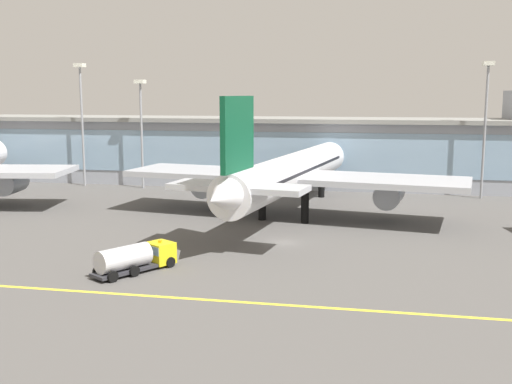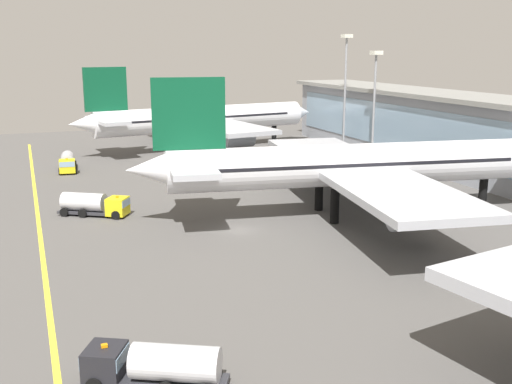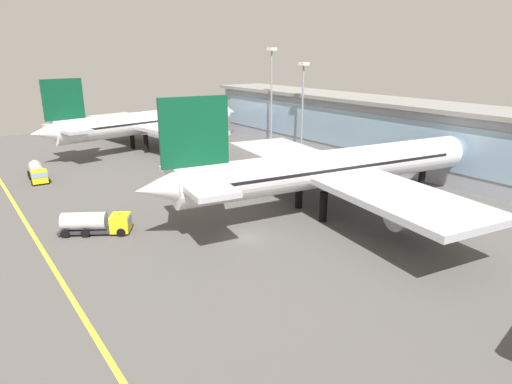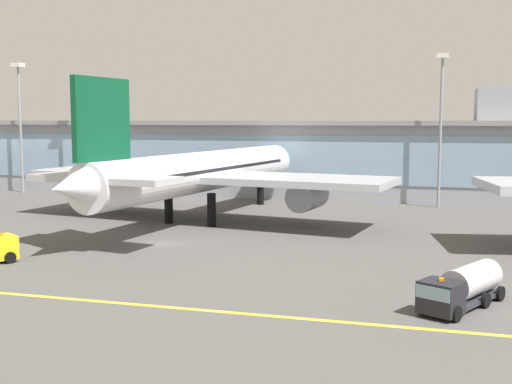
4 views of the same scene
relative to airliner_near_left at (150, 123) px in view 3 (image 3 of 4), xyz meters
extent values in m
plane|color=#514F4C|center=(58.81, -12.09, -6.35)|extent=(197.32, 197.32, 0.00)
cube|color=yellow|center=(58.81, -34.09, -6.34)|extent=(157.86, 0.50, 0.01)
cube|color=#9399A3|center=(58.81, 34.90, -0.12)|extent=(140.95, 12.00, 12.46)
cube|color=#84A3BC|center=(58.81, 28.85, 0.50)|extent=(135.31, 0.20, 7.97)
cube|color=gray|center=(58.81, 34.90, 6.51)|extent=(143.95, 14.00, 0.80)
cylinder|color=black|center=(-2.58, -3.68, -4.27)|extent=(1.10, 1.10, 4.16)
cylinder|color=black|center=(3.59, -2.71, -4.27)|extent=(1.10, 1.10, 4.16)
cylinder|color=black|center=(-2.81, 17.84, -4.27)|extent=(1.10, 1.10, 4.16)
cylinder|color=white|center=(-0.07, 0.46, 0.15)|extent=(12.35, 46.54, 5.20)
cone|color=white|center=(-3.92, 24.86, 0.15)|extent=(5.61, 5.39, 4.94)
cone|color=white|center=(3.82, -24.20, 0.54)|extent=(5.26, 6.34, 4.42)
cube|color=#84A3BC|center=(-3.39, 21.50, 1.06)|extent=(4.42, 4.20, 1.56)
cube|color=black|center=(-0.07, 0.46, 0.54)|extent=(11.25, 39.23, 0.42)
cube|color=#B7BAC1|center=(-0.07, 0.46, -0.50)|extent=(46.30, 18.01, 0.83)
cylinder|color=#999EA8|center=(-12.81, 0.14, -2.55)|extent=(4.53, 6.51, 3.64)
cylinder|color=#999EA8|center=(12.15, 4.08, -2.55)|extent=(4.53, 6.51, 3.64)
cube|color=#0C4C2D|center=(3.10, -19.66, 6.91)|extent=(1.91, 8.33, 8.32)
cube|color=#B7BAC1|center=(3.10, -19.66, 0.93)|extent=(15.05, 7.28, 0.67)
cylinder|color=black|center=(53.88, 0.82, -4.24)|extent=(1.10, 1.10, 4.21)
cylinder|color=black|center=(60.12, -0.16, -4.24)|extent=(1.10, 1.10, 4.21)
cylinder|color=black|center=(60.40, 22.03, -4.24)|extent=(1.10, 1.10, 4.21)
cylinder|color=silver|center=(57.59, 4.10, 0.24)|extent=(12.60, 48.00, 5.27)
cone|color=silver|center=(61.54, 29.26, 0.24)|extent=(5.68, 5.46, 5.00)
cone|color=silver|center=(53.60, -21.31, 0.63)|extent=(5.32, 6.42, 4.48)
cube|color=#84A3BC|center=(60.99, 25.81, 1.16)|extent=(4.47, 4.25, 1.58)
cube|color=black|center=(57.59, 4.10, 0.63)|extent=(11.47, 40.46, 0.42)
cube|color=#B7BAC1|center=(57.59, 4.10, -0.42)|extent=(50.94, 19.04, 0.84)
cylinder|color=#999EA8|center=(44.09, 7.96, -2.50)|extent=(4.60, 6.71, 3.69)
cylinder|color=#999EA8|center=(71.62, 3.64, -2.50)|extent=(4.60, 6.71, 3.69)
cube|color=#0C4C2D|center=(54.33, -16.66, 7.08)|extent=(1.96, 8.59, 8.43)
cube|color=#B7BAC1|center=(54.33, -16.66, 1.03)|extent=(16.55, 7.66, 0.67)
cylinder|color=black|center=(17.66, -27.22, -5.80)|extent=(1.12, 0.39, 1.10)
cylinder|color=black|center=(17.44, -29.81, -5.80)|extent=(1.12, 0.39, 1.10)
cylinder|color=black|center=(13.18, -26.84, -5.80)|extent=(1.12, 0.39, 1.10)
cylinder|color=black|center=(12.96, -29.43, -5.80)|extent=(1.12, 0.39, 1.10)
cylinder|color=black|center=(10.67, -26.63, -5.80)|extent=(1.12, 0.39, 1.10)
cylinder|color=black|center=(10.45, -29.22, -5.80)|extent=(1.12, 0.39, 1.10)
cube|color=#2D2D33|center=(13.25, -28.15, -5.90)|extent=(7.73, 2.97, 0.30)
cube|color=yellow|center=(17.28, -28.50, -4.95)|extent=(2.55, 2.79, 2.20)
cube|color=#84A3BC|center=(17.28, -28.50, -4.46)|extent=(2.64, 2.69, 0.88)
cylinder|color=silver|center=(12.71, -28.11, -4.60)|extent=(5.76, 2.77, 2.30)
cube|color=orange|center=(17.28, -28.50, -3.73)|extent=(0.30, 0.40, 0.20)
cylinder|color=black|center=(46.79, -23.60, -5.80)|extent=(0.84, 1.09, 1.10)
cylinder|color=black|center=(49.00, -24.98, -5.80)|extent=(0.84, 1.09, 1.10)
cylinder|color=black|center=(44.41, -27.42, -5.80)|extent=(0.84, 1.09, 1.10)
cylinder|color=black|center=(46.61, -28.80, -5.80)|extent=(0.84, 1.09, 1.10)
cylinder|color=black|center=(43.07, -29.56, -5.80)|extent=(0.84, 1.09, 1.10)
cylinder|color=black|center=(45.28, -30.94, -5.80)|extent=(0.84, 1.09, 1.10)
cube|color=#2D2D33|center=(45.61, -27.96, -5.90)|extent=(5.99, 7.65, 0.30)
cube|color=yellow|center=(47.75, -24.52, -4.95)|extent=(3.44, 3.36, 2.20)
cube|color=#84A3BC|center=(47.75, -24.52, -4.46)|extent=(3.41, 3.39, 0.88)
cylinder|color=silver|center=(45.32, -28.42, -4.60)|extent=(4.91, 5.95, 2.30)
cube|color=orange|center=(47.75, -24.52, -3.73)|extent=(0.30, 0.40, 0.20)
cylinder|color=gray|center=(13.52, 26.58, 5.10)|extent=(0.44, 0.44, 22.90)
cube|color=silver|center=(13.52, 26.58, 16.90)|extent=(1.80, 1.80, 0.70)
cylinder|color=gray|center=(25.92, 25.86, 3.53)|extent=(0.44, 0.44, 19.76)
cube|color=silver|center=(25.92, 25.86, 13.76)|extent=(1.80, 1.80, 0.70)
camera|label=1|loc=(69.77, -83.85, 11.54)|focal=43.04mm
camera|label=2|loc=(124.16, -34.75, 14.57)|focal=42.95mm
camera|label=3|loc=(101.73, -41.65, 16.31)|focal=31.13mm
camera|label=4|loc=(87.18, -75.58, 7.05)|focal=45.13mm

